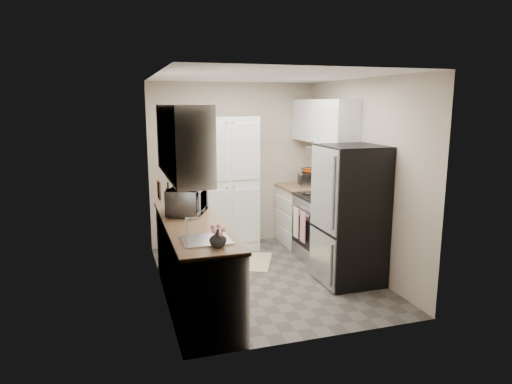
# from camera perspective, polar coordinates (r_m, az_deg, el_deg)

# --- Properties ---
(ground) EXTENTS (3.20, 3.20, 0.00)m
(ground) POSITION_cam_1_polar(r_m,az_deg,el_deg) (5.93, 1.30, -10.62)
(ground) COLOR #56514C
(ground) RESTS_ON ground
(room_shell) EXTENTS (2.64, 3.24, 2.52)m
(room_shell) POSITION_cam_1_polar(r_m,az_deg,el_deg) (5.52, 1.23, 5.20)
(room_shell) COLOR beige
(room_shell) RESTS_ON ground
(pantry_cabinet) EXTENTS (0.90, 0.55, 2.00)m
(pantry_cabinet) POSITION_cam_1_polar(r_m,az_deg,el_deg) (6.82, -3.79, 1.01)
(pantry_cabinet) COLOR white
(pantry_cabinet) RESTS_ON ground
(base_cabinet_left) EXTENTS (0.60, 2.30, 0.88)m
(base_cabinet_left) POSITION_cam_1_polar(r_m,az_deg,el_deg) (5.16, -7.72, -8.89)
(base_cabinet_left) COLOR white
(base_cabinet_left) RESTS_ON ground
(countertop_left) EXTENTS (0.63, 2.33, 0.04)m
(countertop_left) POSITION_cam_1_polar(r_m,az_deg,el_deg) (5.02, -7.86, -3.95)
(countertop_left) COLOR #846647
(countertop_left) RESTS_ON base_cabinet_left
(base_cabinet_right) EXTENTS (0.60, 0.80, 0.88)m
(base_cabinet_right) POSITION_cam_1_polar(r_m,az_deg,el_deg) (7.19, 5.77, -3.06)
(base_cabinet_right) COLOR white
(base_cabinet_right) RESTS_ON ground
(countertop_right) EXTENTS (0.63, 0.83, 0.04)m
(countertop_right) POSITION_cam_1_polar(r_m,az_deg,el_deg) (7.09, 5.84, 0.54)
(countertop_right) COLOR #846647
(countertop_right) RESTS_ON base_cabinet_right
(electric_range) EXTENTS (0.71, 0.78, 1.13)m
(electric_range) POSITION_cam_1_polar(r_m,az_deg,el_deg) (6.47, 8.43, -4.39)
(electric_range) COLOR #B7B7BC
(electric_range) RESTS_ON ground
(refrigerator) EXTENTS (0.70, 0.72, 1.70)m
(refrigerator) POSITION_cam_1_polar(r_m,az_deg,el_deg) (5.68, 11.71, -2.83)
(refrigerator) COLOR #B7B7BC
(refrigerator) RESTS_ON ground
(microwave) EXTENTS (0.57, 0.66, 0.31)m
(microwave) POSITION_cam_1_polar(r_m,az_deg,el_deg) (5.37, -8.57, -1.07)
(microwave) COLOR #BCBCC2
(microwave) RESTS_ON countertop_left
(wine_bottle) EXTENTS (0.07, 0.07, 0.26)m
(wine_bottle) POSITION_cam_1_polar(r_m,az_deg,el_deg) (5.91, -10.92, -0.27)
(wine_bottle) COLOR black
(wine_bottle) RESTS_ON countertop_left
(flower_vase) EXTENTS (0.19, 0.19, 0.16)m
(flower_vase) POSITION_cam_1_polar(r_m,az_deg,el_deg) (4.12, -4.79, -5.79)
(flower_vase) COLOR silver
(flower_vase) RESTS_ON countertop_left
(cutting_board) EXTENTS (0.05, 0.23, 0.29)m
(cutting_board) POSITION_cam_1_polar(r_m,az_deg,el_deg) (5.93, -8.16, 0.02)
(cutting_board) COLOR #398742
(cutting_board) RESTS_ON countertop_left
(toaster_oven) EXTENTS (0.36, 0.42, 0.21)m
(toaster_oven) POSITION_cam_1_polar(r_m,az_deg,el_deg) (7.13, 6.55, 1.60)
(toaster_oven) COLOR #BABAC0
(toaster_oven) RESTS_ON countertop_right
(fruit_basket) EXTENTS (0.29, 0.29, 0.10)m
(fruit_basket) POSITION_cam_1_polar(r_m,az_deg,el_deg) (7.08, 6.66, 2.82)
(fruit_basket) COLOR #ED530A
(fruit_basket) RESTS_ON toaster_oven
(kitchen_mat) EXTENTS (0.76, 0.91, 0.01)m
(kitchen_mat) POSITION_cam_1_polar(r_m,az_deg,el_deg) (6.47, -0.44, -8.67)
(kitchen_mat) COLOR beige
(kitchen_mat) RESTS_ON ground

